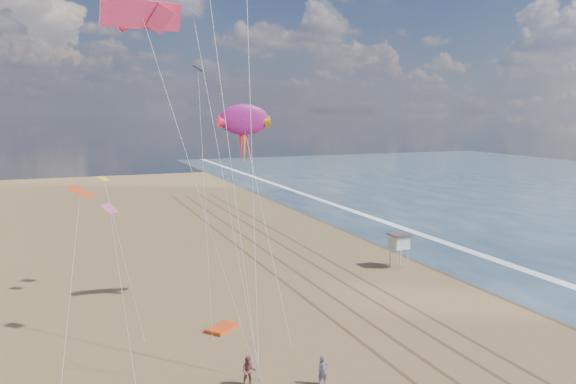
{
  "coord_description": "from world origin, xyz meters",
  "views": [
    {
      "loc": [
        -19.85,
        -16.33,
        16.08
      ],
      "look_at": [
        -2.98,
        26.0,
        9.5
      ],
      "focal_mm": 35.0,
      "sensor_mm": 36.0,
      "label": 1
    }
  ],
  "objects_px": {
    "kite_flyer_b": "(249,371)",
    "show_kite": "(244,120)",
    "grounded_kite": "(222,328)",
    "lifeguard_stand": "(399,242)",
    "kite_flyer_a": "(323,371)"
  },
  "relations": [
    {
      "from": "kite_flyer_b",
      "to": "show_kite",
      "type": "bearing_deg",
      "value": 92.4
    },
    {
      "from": "grounded_kite",
      "to": "show_kite",
      "type": "bearing_deg",
      "value": 16.55
    },
    {
      "from": "lifeguard_stand",
      "to": "grounded_kite",
      "type": "xyz_separation_m",
      "value": [
        -21.5,
        -9.59,
        -2.58
      ]
    },
    {
      "from": "lifeguard_stand",
      "to": "show_kite",
      "type": "xyz_separation_m",
      "value": [
        -18.06,
        -4.63,
        12.66
      ]
    },
    {
      "from": "show_kite",
      "to": "kite_flyer_b",
      "type": "distance_m",
      "value": 20.49
    },
    {
      "from": "lifeguard_stand",
      "to": "grounded_kite",
      "type": "distance_m",
      "value": 23.69
    },
    {
      "from": "show_kite",
      "to": "kite_flyer_b",
      "type": "height_order",
      "value": "show_kite"
    },
    {
      "from": "kite_flyer_a",
      "to": "kite_flyer_b",
      "type": "distance_m",
      "value": 4.38
    },
    {
      "from": "kite_flyer_a",
      "to": "lifeguard_stand",
      "type": "bearing_deg",
      "value": 51.48
    },
    {
      "from": "kite_flyer_a",
      "to": "kite_flyer_b",
      "type": "relative_size",
      "value": 0.98
    },
    {
      "from": "grounded_kite",
      "to": "lifeguard_stand",
      "type": "bearing_deg",
      "value": -14.61
    },
    {
      "from": "lifeguard_stand",
      "to": "kite_flyer_a",
      "type": "distance_m",
      "value": 27.11
    },
    {
      "from": "grounded_kite",
      "to": "kite_flyer_a",
      "type": "xyz_separation_m",
      "value": [
        3.36,
        -10.47,
        0.76
      ]
    },
    {
      "from": "grounded_kite",
      "to": "kite_flyer_b",
      "type": "relative_size",
      "value": 1.26
    },
    {
      "from": "grounded_kite",
      "to": "show_kite",
      "type": "relative_size",
      "value": 0.13
    }
  ]
}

